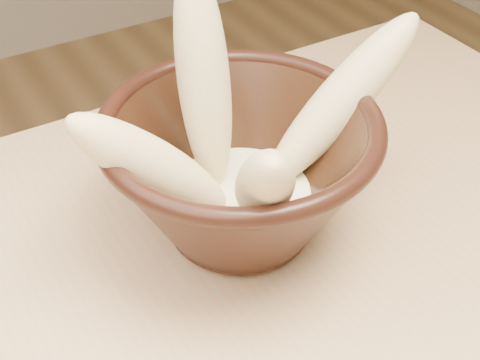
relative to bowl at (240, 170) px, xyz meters
name	(u,v)px	position (x,y,z in m)	size (l,w,h in m)	color
bowl	(240,170)	(0.00, 0.00, 0.00)	(0.24, 0.24, 0.13)	black
milk_puddle	(240,198)	(0.00, 0.00, -0.03)	(0.13, 0.13, 0.02)	#FCF6CA
banana_upright	(204,80)	(-0.01, 0.04, 0.07)	(0.04, 0.04, 0.20)	#DEBF83
banana_left	(153,166)	(-0.08, 0.00, 0.03)	(0.04, 0.04, 0.16)	#DEBF83
banana_right	(341,101)	(0.10, -0.01, 0.04)	(0.04, 0.04, 0.19)	#DEBF83
banana_front	(264,186)	(-0.02, -0.06, 0.04)	(0.04, 0.04, 0.16)	#DEBF83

